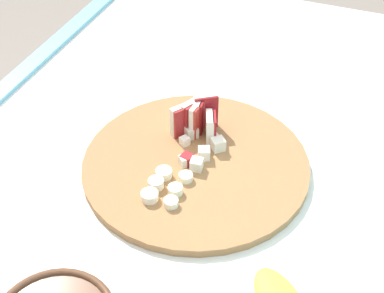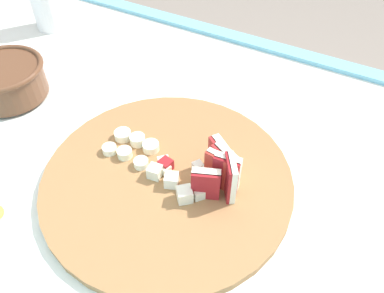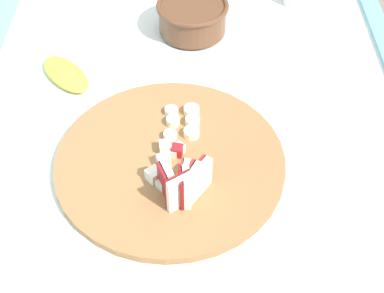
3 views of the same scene
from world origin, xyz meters
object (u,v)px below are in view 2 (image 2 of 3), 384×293
cutting_board (167,179)px  banana_slice_rows (132,146)px  apple_wedge_fan (222,171)px  small_jar (47,3)px  ceramic_bowl (6,80)px  apple_dice_pile (180,176)px

cutting_board → banana_slice_rows: 0.08m
cutting_board → apple_wedge_fan: 0.09m
apple_wedge_fan → small_jar: bearing=-23.6°
ceramic_bowl → cutting_board: bearing=174.4°
ceramic_bowl → banana_slice_rows: bearing=177.2°
cutting_board → small_jar: bearing=-29.3°
cutting_board → apple_dice_pile: (-0.02, -0.00, 0.02)m
apple_wedge_fan → ceramic_bowl: apple_wedge_fan is taller
small_jar → ceramic_bowl: bearing=116.3°
apple_dice_pile → banana_slice_rows: apple_dice_pile is taller
cutting_board → apple_dice_pile: apple_dice_pile is taller
cutting_board → apple_wedge_fan: (-0.08, -0.03, 0.04)m
banana_slice_rows → small_jar: (0.41, -0.25, 0.04)m
apple_wedge_fan → cutting_board: bearing=19.2°
banana_slice_rows → ceramic_bowl: (0.29, -0.01, 0.02)m
ceramic_bowl → small_jar: 0.26m
small_jar → apple_dice_pile: bearing=152.0°
apple_dice_pile → ceramic_bowl: ceramic_bowl is taller
banana_slice_rows → ceramic_bowl: size_ratio=0.57×
cutting_board → small_jar: (0.49, -0.27, 0.05)m
apple_dice_pile → small_jar: bearing=-28.0°
apple_wedge_fan → apple_dice_pile: 0.06m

